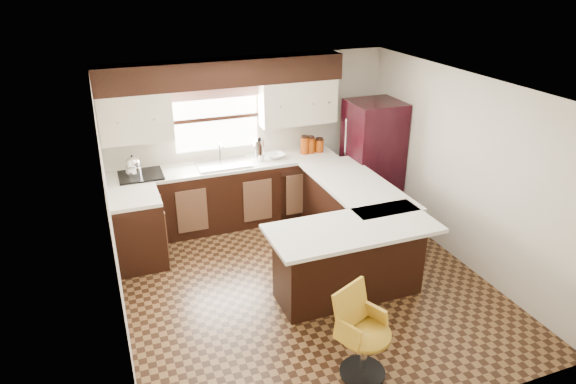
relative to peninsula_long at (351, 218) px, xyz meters
name	(u,v)px	position (x,y,z in m)	size (l,w,h in m)	color
floor	(306,284)	(-0.90, -0.62, -0.45)	(4.40, 4.40, 0.00)	#49301A
ceiling	(310,88)	(-0.90, -0.62, 1.95)	(4.40, 4.40, 0.00)	silver
wall_back	(250,138)	(-0.90, 1.58, 0.75)	(4.40, 4.40, 0.00)	beige
wall_front	(421,307)	(-0.90, -2.83, 0.75)	(4.40, 4.40, 0.00)	beige
wall_left	(112,226)	(-3.00, -0.62, 0.75)	(4.40, 4.40, 0.00)	beige
wall_right	(462,170)	(1.20, -0.62, 0.75)	(4.40, 4.40, 0.00)	beige
base_cab_back	(229,196)	(-1.35, 1.28, 0.00)	(3.30, 0.60, 0.90)	black
base_cab_left	(139,231)	(-2.70, 0.62, 0.00)	(0.60, 0.70, 0.90)	black
counter_back	(227,166)	(-1.35, 1.28, 0.47)	(3.30, 0.60, 0.04)	silver
counter_left	(134,198)	(-2.70, 0.62, 0.47)	(0.60, 0.70, 0.04)	silver
soffit	(224,73)	(-1.30, 1.40, 1.77)	(3.40, 0.35, 0.36)	black
upper_cab_left	(135,117)	(-2.52, 1.40, 1.27)	(0.94, 0.35, 0.64)	beige
upper_cab_right	(297,102)	(-0.22, 1.40, 1.27)	(1.14, 0.35, 0.64)	beige
window_pane	(216,118)	(-1.40, 1.56, 1.10)	(1.20, 0.02, 0.90)	white
valance	(215,92)	(-1.40, 1.52, 1.49)	(1.30, 0.06, 0.18)	#D19B93
sink	(224,164)	(-1.40, 1.25, 0.51)	(0.75, 0.45, 0.03)	#B2B2B7
dishwasher	(299,194)	(-0.35, 0.99, -0.02)	(0.58, 0.03, 0.78)	black
cooktop	(141,175)	(-2.55, 1.25, 0.51)	(0.58, 0.50, 0.03)	black
peninsula_long	(351,218)	(0.00, 0.00, 0.00)	(0.60, 1.95, 0.90)	black
peninsula_return	(349,261)	(-0.53, -0.97, 0.00)	(1.65, 0.60, 0.90)	black
counter_pen_long	(356,185)	(0.05, 0.00, 0.47)	(0.84, 1.95, 0.04)	silver
counter_pen_return	(353,229)	(-0.55, -1.06, 0.47)	(1.89, 0.84, 0.04)	silver
refrigerator	(372,159)	(0.81, 0.90, 0.42)	(0.75, 0.72, 1.75)	black
bar_chair	(365,336)	(-0.97, -2.18, 0.00)	(0.48, 0.48, 0.89)	#BA8B20
kettle	(133,165)	(-2.63, 1.26, 0.66)	(0.21, 0.21, 0.29)	silver
percolator	(259,150)	(-0.86, 1.28, 0.65)	(0.15, 0.15, 0.31)	silver
mixing_bowl	(276,156)	(-0.61, 1.28, 0.53)	(0.27, 0.27, 0.07)	white
canister_large	(304,146)	(-0.14, 1.30, 0.62)	(0.12, 0.12, 0.25)	#8F3507
canister_med	(311,145)	(-0.04, 1.30, 0.61)	(0.12, 0.12, 0.23)	#8F3507
canister_small	(319,146)	(0.10, 1.30, 0.59)	(0.14, 0.14, 0.19)	#8F3507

